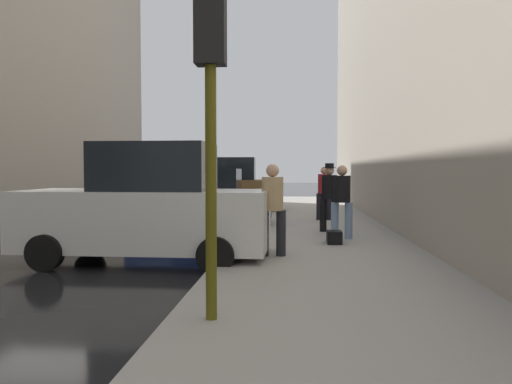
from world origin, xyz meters
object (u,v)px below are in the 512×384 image
traffic_light (211,74)px  pedestrian_in_red_jacket (324,190)px  pedestrian_in_tan_coat (272,205)px  parked_white_van (148,208)px  pedestrian_in_jeans (342,198)px  parked_blue_sedan (203,200)px  pedestrian_with_fedora (329,194)px  parked_bronze_suv (225,188)px  duffel_bag (334,237)px  fire_hydrant (258,218)px

traffic_light → pedestrian_in_red_jacket: traffic_light is taller
pedestrian_in_tan_coat → parked_white_van: bearing=-178.1°
traffic_light → pedestrian_in_jeans: (2.00, 6.46, -1.65)m
parked_blue_sedan → traffic_light: (1.85, -9.64, 1.91)m
traffic_light → pedestrian_with_fedora: 8.19m
parked_bronze_suv → pedestrian_with_fedora: (3.66, -6.81, 0.10)m
duffel_bag → pedestrian_with_fedora: bearing=88.8°
parked_bronze_suv → duffel_bag: (3.62, -9.01, -0.74)m
fire_hydrant → traffic_light: size_ratio=0.20×
parked_blue_sedan → fire_hydrant: parked_blue_sedan is taller
traffic_light → parked_blue_sedan: bearing=100.9°
fire_hydrant → pedestrian_in_red_jacket: bearing=58.2°
pedestrian_in_tan_coat → pedestrian_with_fedora: size_ratio=0.96×
pedestrian_in_red_jacket → pedestrian_with_fedora: (-0.05, -3.05, 0.03)m
pedestrian_in_tan_coat → duffel_bag: (1.28, 1.64, -0.81)m
parked_white_van → pedestrian_in_red_jacket: 7.89m
duffel_bag → parked_blue_sedan: bearing=132.0°
parked_blue_sedan → pedestrian_in_jeans: pedestrian_in_jeans is taller
fire_hydrant → duffel_bag: size_ratio=1.60×
parked_bronze_suv → pedestrian_with_fedora: parked_bronze_suv is taller
fire_hydrant → parked_white_van: bearing=-114.9°
traffic_light → pedestrian_in_jeans: 6.96m
parked_blue_sedan → pedestrian_in_red_jacket: (3.72, 1.23, 0.26)m
parked_bronze_suv → pedestrian_in_tan_coat: bearing=-77.6°
fire_hydrant → pedestrian_in_tan_coat: pedestrian_in_tan_coat is taller
fire_hydrant → duffel_bag: bearing=-50.0°
parked_bronze_suv → pedestrian_in_red_jacket: size_ratio=2.73×
parked_white_van → pedestrian_in_red_jacket: bearing=61.9°
pedestrian_in_tan_coat → parked_blue_sedan: bearing=112.5°
pedestrian_in_tan_coat → pedestrian_with_fedora: (1.32, 3.84, 0.03)m
pedestrian_in_red_jacket → pedestrian_in_tan_coat: same height
parked_bronze_suv → traffic_light: bearing=-82.8°
parked_bronze_suv → pedestrian_in_tan_coat: size_ratio=2.73×
parked_blue_sedan → parked_bronze_suv: (-0.00, 4.99, 0.18)m
parked_blue_sedan → pedestrian_in_red_jacket: bearing=18.3°
parked_blue_sedan → traffic_light: bearing=-79.1°
traffic_light → pedestrian_in_jeans: size_ratio=2.11×
parked_blue_sedan → traffic_light: size_ratio=1.17×
traffic_light → pedestrian_in_jeans: traffic_light is taller
parked_white_van → parked_bronze_suv: size_ratio=0.99×
fire_hydrant → traffic_light: bearing=-89.6°
pedestrian_in_tan_coat → duffel_bag: 2.23m
fire_hydrant → pedestrian_with_fedora: (1.86, 0.04, 0.64)m
pedestrian_in_red_jacket → pedestrian_in_tan_coat: size_ratio=1.00×
traffic_light → duffel_bag: traffic_light is taller
parked_white_van → pedestrian_with_fedora: parked_white_van is taller
traffic_light → pedestrian_in_red_jacket: 11.15m
pedestrian_in_red_jacket → duffel_bag: 5.31m
pedestrian_with_fedora → pedestrian_in_red_jacket: bearing=89.0°
parked_bronze_suv → pedestrian_in_tan_coat: (2.34, -10.65, 0.07)m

